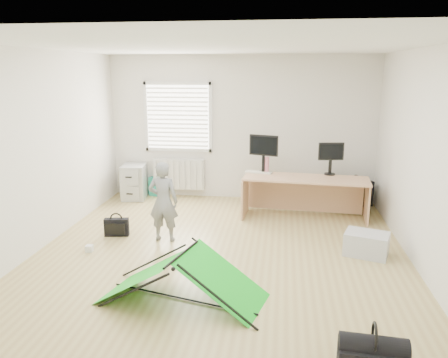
# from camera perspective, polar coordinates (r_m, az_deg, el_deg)

# --- Properties ---
(ground) EXTENTS (5.50, 5.50, 0.00)m
(ground) POSITION_cam_1_polar(r_m,az_deg,el_deg) (5.99, -0.53, -9.79)
(ground) COLOR tan
(ground) RESTS_ON ground
(back_wall) EXTENTS (5.00, 0.02, 2.70)m
(back_wall) POSITION_cam_1_polar(r_m,az_deg,el_deg) (8.28, 2.21, 6.62)
(back_wall) COLOR silver
(back_wall) RESTS_ON ground
(window) EXTENTS (1.20, 0.06, 1.20)m
(window) POSITION_cam_1_polar(r_m,az_deg,el_deg) (8.41, -6.04, 8.04)
(window) COLOR silver
(window) RESTS_ON back_wall
(radiator) EXTENTS (1.00, 0.12, 0.60)m
(radiator) POSITION_cam_1_polar(r_m,az_deg,el_deg) (8.56, -5.92, 0.67)
(radiator) COLOR silver
(radiator) RESTS_ON back_wall
(desk) EXTENTS (2.08, 0.80, 0.70)m
(desk) POSITION_cam_1_polar(r_m,az_deg,el_deg) (7.40, 10.52, -2.44)
(desk) COLOR tan
(desk) RESTS_ON ground
(filing_cabinet) EXTENTS (0.50, 0.62, 0.66)m
(filing_cabinet) POSITION_cam_1_polar(r_m,az_deg,el_deg) (8.58, -11.62, -0.33)
(filing_cabinet) COLOR #A6AAAC
(filing_cabinet) RESTS_ON ground
(monitor_left) EXTENTS (0.51, 0.25, 0.48)m
(monitor_left) POSITION_cam_1_polar(r_m,az_deg,el_deg) (7.52, 5.17, 2.62)
(monitor_left) COLOR black
(monitor_left) RESTS_ON desk
(monitor_right) EXTENTS (0.43, 0.16, 0.40)m
(monitor_right) POSITION_cam_1_polar(r_m,az_deg,el_deg) (7.57, 13.71, 2.05)
(monitor_right) COLOR black
(monitor_right) RESTS_ON desk
(keyboard) EXTENTS (0.48, 0.25, 0.02)m
(keyboard) POSITION_cam_1_polar(r_m,az_deg,el_deg) (7.55, 4.56, 0.89)
(keyboard) COLOR beige
(keyboard) RESTS_ON desk
(thermos) EXTENTS (0.08, 0.08, 0.27)m
(thermos) POSITION_cam_1_polar(r_m,az_deg,el_deg) (7.56, 5.60, 1.86)
(thermos) COLOR #CB717D
(thermos) RESTS_ON desk
(office_chair) EXTENTS (0.77, 0.78, 0.54)m
(office_chair) POSITION_cam_1_polar(r_m,az_deg,el_deg) (8.20, 16.13, -1.70)
(office_chair) COLOR black
(office_chair) RESTS_ON ground
(person) EXTENTS (0.43, 0.29, 1.18)m
(person) POSITION_cam_1_polar(r_m,az_deg,el_deg) (6.32, -7.93, -2.93)
(person) COLOR gray
(person) RESTS_ON ground
(kite) EXTENTS (1.85, 1.16, 0.53)m
(kite) POSITION_cam_1_polar(r_m,az_deg,el_deg) (4.80, -5.49, -12.65)
(kite) COLOR #11BA1C
(kite) RESTS_ON ground
(storage_crate) EXTENTS (0.65, 0.54, 0.31)m
(storage_crate) POSITION_cam_1_polar(r_m,az_deg,el_deg) (6.21, 18.11, -8.06)
(storage_crate) COLOR #B5B7BE
(storage_crate) RESTS_ON ground
(tote_bag) EXTENTS (0.34, 0.23, 0.37)m
(tote_bag) POSITION_cam_1_polar(r_m,az_deg,el_deg) (8.70, -8.74, -1.00)
(tote_bag) COLOR teal
(tote_bag) RESTS_ON ground
(laptop_bag) EXTENTS (0.37, 0.16, 0.27)m
(laptop_bag) POSITION_cam_1_polar(r_m,az_deg,el_deg) (6.76, -13.85, -6.12)
(laptop_bag) COLOR black
(laptop_bag) RESTS_ON ground
(white_box) EXTENTS (0.10, 0.10, 0.09)m
(white_box) POSITION_cam_1_polar(r_m,az_deg,el_deg) (6.32, -17.18, -8.66)
(white_box) COLOR silver
(white_box) RESTS_ON ground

